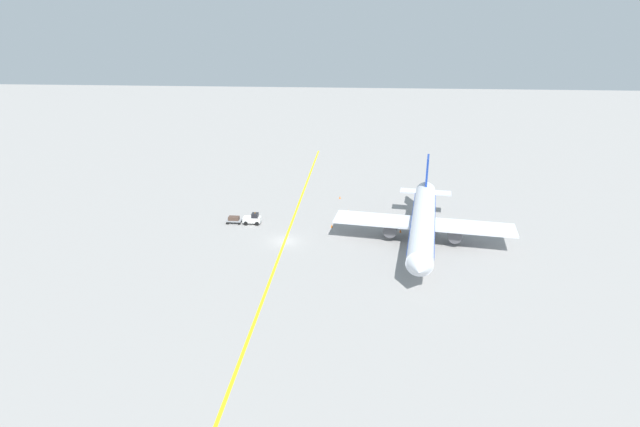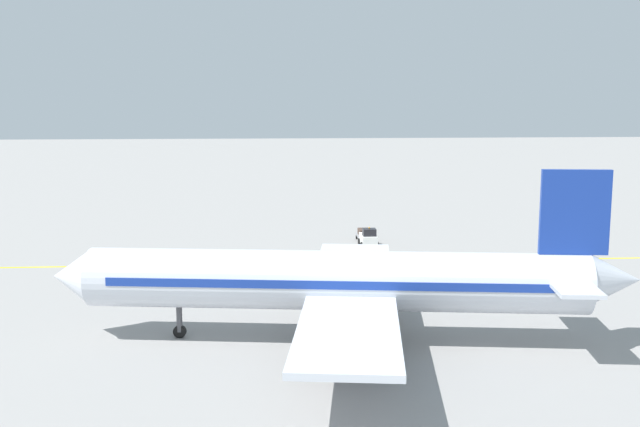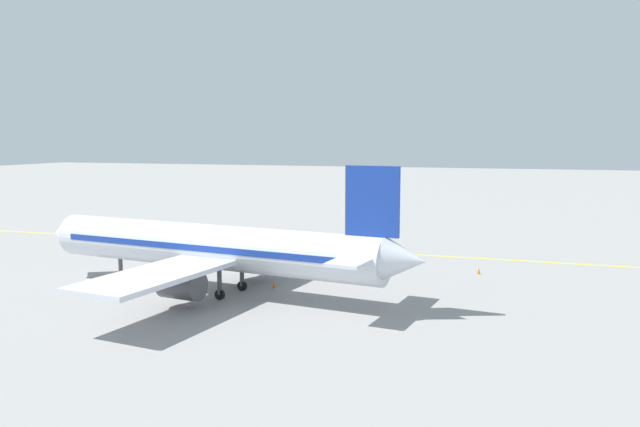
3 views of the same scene
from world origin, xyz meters
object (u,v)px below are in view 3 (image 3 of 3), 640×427
object	(u,v)px
airplane_at_gate	(214,248)
traffic_cone_mid_apron	(327,260)
traffic_cone_near_nose	(274,285)
baggage_tug_white	(364,234)
ground_crew_worker	(363,261)
traffic_cone_by_wingtip	(479,271)
baggage_cart_trailing	(371,232)

from	to	relation	value
airplane_at_gate	traffic_cone_mid_apron	world-z (taller)	airplane_at_gate
traffic_cone_near_nose	traffic_cone_mid_apron	size ratio (longest dim) A/B	1.00
airplane_at_gate	baggage_tug_white	bearing A→B (deg)	-11.16
ground_crew_worker	traffic_cone_by_wingtip	world-z (taller)	ground_crew_worker
traffic_cone_by_wingtip	airplane_at_gate	bearing A→B (deg)	124.75
ground_crew_worker	traffic_cone_by_wingtip	bearing A→B (deg)	-79.37
baggage_cart_trailing	traffic_cone_by_wingtip	xyz separation A→B (m)	(-17.77, -14.42, -0.49)
baggage_tug_white	traffic_cone_mid_apron	xyz separation A→B (m)	(-13.76, 0.49, -0.63)
traffic_cone_by_wingtip	baggage_tug_white	bearing A→B (deg)	44.88
traffic_cone_near_nose	ground_crew_worker	bearing A→B (deg)	-31.91
baggage_tug_white	ground_crew_worker	xyz separation A→B (m)	(-16.45, -3.84, 0.01)
baggage_tug_white	traffic_cone_near_nose	bearing A→B (deg)	176.25
baggage_cart_trailing	traffic_cone_near_nose	xyz separation A→B (m)	(-28.57, 1.64, -0.49)
baggage_cart_trailing	ground_crew_worker	world-z (taller)	ground_crew_worker
baggage_cart_trailing	traffic_cone_by_wingtip	size ratio (longest dim) A/B	4.74
ground_crew_worker	traffic_cone_near_nose	size ratio (longest dim) A/B	3.05
baggage_cart_trailing	ground_crew_worker	distance (m)	20.12
airplane_at_gate	traffic_cone_by_wingtip	size ratio (longest dim) A/B	64.56
baggage_tug_white	ground_crew_worker	size ratio (longest dim) A/B	1.79
airplane_at_gate	ground_crew_worker	distance (m)	15.43
traffic_cone_by_wingtip	traffic_cone_mid_apron	bearing A→B (deg)	87.28
airplane_at_gate	ground_crew_worker	xyz separation A→B (m)	(11.89, -9.43, -2.80)
baggage_tug_white	traffic_cone_near_nose	world-z (taller)	baggage_tug_white
traffic_cone_near_nose	traffic_cone_by_wingtip	distance (m)	19.36
ground_crew_worker	traffic_cone_by_wingtip	xyz separation A→B (m)	(1.98, -10.57, -0.63)
baggage_tug_white	traffic_cone_near_nose	size ratio (longest dim) A/B	5.47
baggage_tug_white	baggage_cart_trailing	world-z (taller)	baggage_tug_white
traffic_cone_mid_apron	traffic_cone_by_wingtip	world-z (taller)	same
traffic_cone_mid_apron	ground_crew_worker	bearing A→B (deg)	-121.85
ground_crew_worker	traffic_cone_by_wingtip	size ratio (longest dim) A/B	3.05
traffic_cone_by_wingtip	traffic_cone_near_nose	bearing A→B (deg)	123.93
baggage_cart_trailing	traffic_cone_mid_apron	bearing A→B (deg)	178.40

